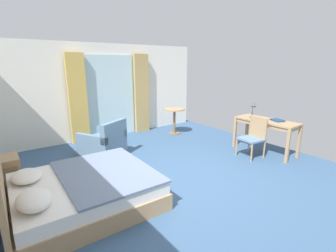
{
  "coord_description": "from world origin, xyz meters",
  "views": [
    {
      "loc": [
        -2.54,
        -3.16,
        2.04
      ],
      "look_at": [
        0.19,
        0.59,
        0.84
      ],
      "focal_mm": 26.12,
      "sensor_mm": 36.0,
      "label": 1
    }
  ],
  "objects_px": {
    "nightstand": "(3,174)",
    "closed_book": "(277,120)",
    "bed": "(80,191)",
    "desk_chair": "(254,135)",
    "writing_desk": "(266,124)",
    "desk_lamp": "(253,106)",
    "armchair_by_window": "(104,142)",
    "round_cafe_table": "(174,116)"
  },
  "relations": [
    {
      "from": "nightstand",
      "to": "closed_book",
      "type": "height_order",
      "value": "closed_book"
    },
    {
      "from": "bed",
      "to": "closed_book",
      "type": "xyz_separation_m",
      "value": [
        4.28,
        -0.44,
        0.54
      ]
    },
    {
      "from": "bed",
      "to": "desk_chair",
      "type": "height_order",
      "value": "bed"
    },
    {
      "from": "bed",
      "to": "nightstand",
      "type": "bearing_deg",
      "value": 124.12
    },
    {
      "from": "bed",
      "to": "writing_desk",
      "type": "xyz_separation_m",
      "value": [
        4.18,
        -0.25,
        0.43
      ]
    },
    {
      "from": "desk_lamp",
      "to": "armchair_by_window",
      "type": "relative_size",
      "value": 0.4
    },
    {
      "from": "writing_desk",
      "to": "closed_book",
      "type": "height_order",
      "value": "closed_book"
    },
    {
      "from": "round_cafe_table",
      "to": "nightstand",
      "type": "bearing_deg",
      "value": -167.62
    },
    {
      "from": "bed",
      "to": "nightstand",
      "type": "xyz_separation_m",
      "value": [
        -0.87,
        1.28,
        0.02
      ]
    },
    {
      "from": "desk_chair",
      "to": "closed_book",
      "type": "xyz_separation_m",
      "value": [
        0.55,
        -0.19,
        0.3
      ]
    },
    {
      "from": "desk_chair",
      "to": "armchair_by_window",
      "type": "xyz_separation_m",
      "value": [
        -2.68,
        1.94,
        -0.15
      ]
    },
    {
      "from": "closed_book",
      "to": "armchair_by_window",
      "type": "height_order",
      "value": "armchair_by_window"
    },
    {
      "from": "writing_desk",
      "to": "armchair_by_window",
      "type": "distance_m",
      "value": 3.7
    },
    {
      "from": "armchair_by_window",
      "to": "desk_chair",
      "type": "bearing_deg",
      "value": -35.9
    },
    {
      "from": "desk_chair",
      "to": "closed_book",
      "type": "relative_size",
      "value": 3.35
    },
    {
      "from": "writing_desk",
      "to": "desk_chair",
      "type": "bearing_deg",
      "value": -179.12
    },
    {
      "from": "bed",
      "to": "armchair_by_window",
      "type": "xyz_separation_m",
      "value": [
        1.04,
        1.69,
        0.09
      ]
    },
    {
      "from": "nightstand",
      "to": "desk_chair",
      "type": "relative_size",
      "value": 0.61
    },
    {
      "from": "bed",
      "to": "desk_chair",
      "type": "relative_size",
      "value": 2.27
    },
    {
      "from": "bed",
      "to": "nightstand",
      "type": "relative_size",
      "value": 3.73
    },
    {
      "from": "writing_desk",
      "to": "desk_chair",
      "type": "distance_m",
      "value": 0.49
    },
    {
      "from": "nightstand",
      "to": "round_cafe_table",
      "type": "distance_m",
      "value": 4.4
    },
    {
      "from": "writing_desk",
      "to": "armchair_by_window",
      "type": "bearing_deg",
      "value": 148.36
    },
    {
      "from": "nightstand",
      "to": "desk_chair",
      "type": "xyz_separation_m",
      "value": [
        4.59,
        -1.54,
        0.22
      ]
    },
    {
      "from": "closed_book",
      "to": "round_cafe_table",
      "type": "xyz_separation_m",
      "value": [
        -0.86,
        2.67,
        -0.25
      ]
    },
    {
      "from": "bed",
      "to": "writing_desk",
      "type": "distance_m",
      "value": 4.21
    },
    {
      "from": "desk_chair",
      "to": "desk_lamp",
      "type": "height_order",
      "value": "desk_lamp"
    },
    {
      "from": "desk_lamp",
      "to": "armchair_by_window",
      "type": "height_order",
      "value": "desk_lamp"
    },
    {
      "from": "armchair_by_window",
      "to": "writing_desk",
      "type": "bearing_deg",
      "value": -31.64
    },
    {
      "from": "desk_chair",
      "to": "desk_lamp",
      "type": "bearing_deg",
      "value": 43.13
    },
    {
      "from": "desk_chair",
      "to": "armchair_by_window",
      "type": "height_order",
      "value": "desk_chair"
    },
    {
      "from": "writing_desk",
      "to": "closed_book",
      "type": "relative_size",
      "value": 5.29
    },
    {
      "from": "armchair_by_window",
      "to": "round_cafe_table",
      "type": "xyz_separation_m",
      "value": [
        2.38,
        0.54,
        0.21
      ]
    },
    {
      "from": "desk_lamp",
      "to": "round_cafe_table",
      "type": "height_order",
      "value": "desk_lamp"
    },
    {
      "from": "desk_chair",
      "to": "armchair_by_window",
      "type": "bearing_deg",
      "value": 144.1
    },
    {
      "from": "nightstand",
      "to": "closed_book",
      "type": "xyz_separation_m",
      "value": [
        5.15,
        -1.73,
        0.52
      ]
    },
    {
      "from": "desk_lamp",
      "to": "closed_book",
      "type": "height_order",
      "value": "desk_lamp"
    },
    {
      "from": "writing_desk",
      "to": "armchair_by_window",
      "type": "height_order",
      "value": "armchair_by_window"
    },
    {
      "from": "desk_chair",
      "to": "desk_lamp",
      "type": "relative_size",
      "value": 2.11
    },
    {
      "from": "bed",
      "to": "desk_chair",
      "type": "bearing_deg",
      "value": -3.89
    },
    {
      "from": "desk_chair",
      "to": "armchair_by_window",
      "type": "distance_m",
      "value": 3.31
    },
    {
      "from": "bed",
      "to": "nightstand",
      "type": "distance_m",
      "value": 1.55
    }
  ]
}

